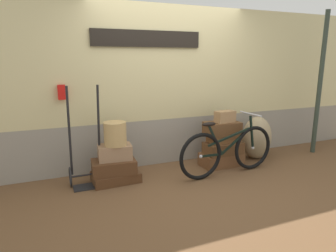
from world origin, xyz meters
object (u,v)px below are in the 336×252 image
(luggage_trolley, at_px, (87,162))
(burlap_sack, at_px, (257,138))
(suitcase_5, at_px, (224,138))
(suitcase_7, at_px, (225,117))
(suitcase_0, at_px, (116,177))
(suitcase_1, at_px, (114,166))
(suitcase_2, at_px, (115,152))
(suitcase_6, at_px, (222,129))
(wicker_basket, at_px, (115,134))
(suitcase_3, at_px, (221,159))
(bicycle, at_px, (228,151))
(suitcase_4, at_px, (223,148))

(luggage_trolley, distance_m, burlap_sack, 2.86)
(suitcase_5, xyz_separation_m, suitcase_7, (-0.02, -0.03, 0.36))
(suitcase_7, bearing_deg, luggage_trolley, 173.57)
(burlap_sack, bearing_deg, suitcase_5, -175.45)
(suitcase_0, relative_size, luggage_trolley, 0.47)
(suitcase_1, distance_m, suitcase_2, 0.20)
(suitcase_6, xyz_separation_m, wicker_basket, (-1.71, -0.01, 0.08))
(suitcase_2, bearing_deg, suitcase_3, 4.97)
(suitcase_6, distance_m, suitcase_7, 0.20)
(luggage_trolley, bearing_deg, suitcase_7, -1.37)
(suitcase_0, relative_size, wicker_basket, 1.98)
(suitcase_0, bearing_deg, burlap_sack, -0.65)
(suitcase_5, height_order, suitcase_6, suitcase_6)
(suitcase_2, bearing_deg, suitcase_1, -130.17)
(suitcase_0, bearing_deg, suitcase_7, -2.76)
(suitcase_5, distance_m, bicycle, 0.42)
(suitcase_6, height_order, suitcase_7, suitcase_7)
(suitcase_0, bearing_deg, bicycle, -14.84)
(suitcase_6, relative_size, wicker_basket, 1.70)
(suitcase_6, relative_size, suitcase_7, 1.78)
(suitcase_5, relative_size, bicycle, 0.31)
(suitcase_2, height_order, suitcase_6, suitcase_6)
(suitcase_3, xyz_separation_m, suitcase_7, (0.03, -0.02, 0.70))
(suitcase_1, xyz_separation_m, wicker_basket, (0.04, 0.01, 0.46))
(suitcase_3, bearing_deg, suitcase_6, 114.84)
(suitcase_3, relative_size, suitcase_5, 1.31)
(wicker_basket, bearing_deg, suitcase_7, -0.46)
(suitcase_0, distance_m, wicker_basket, 0.63)
(suitcase_3, distance_m, burlap_sack, 0.80)
(suitcase_6, bearing_deg, suitcase_5, 17.11)
(suitcase_2, height_order, luggage_trolley, luggage_trolley)
(suitcase_5, relative_size, burlap_sack, 0.69)
(suitcase_1, distance_m, suitcase_6, 1.79)
(suitcase_2, distance_m, suitcase_6, 1.73)
(suitcase_2, xyz_separation_m, bicycle, (1.60, -0.37, -0.06))
(bicycle, bearing_deg, suitcase_0, 167.67)
(suitcase_0, xyz_separation_m, suitcase_2, (0.00, 0.02, 0.36))
(suitcase_7, bearing_deg, burlap_sack, 1.94)
(suitcase_7, height_order, wicker_basket, suitcase_7)
(suitcase_6, height_order, bicycle, bicycle)
(suitcase_3, bearing_deg, suitcase_1, 179.42)
(suitcase_6, distance_m, burlap_sack, 0.79)
(suitcase_1, height_order, suitcase_4, suitcase_4)
(suitcase_5, relative_size, suitcase_7, 1.63)
(suitcase_6, xyz_separation_m, bicycle, (-0.12, -0.36, -0.25))
(suitcase_0, distance_m, suitcase_5, 1.82)
(suitcase_2, xyz_separation_m, burlap_sack, (2.47, 0.06, -0.06))
(suitcase_1, relative_size, suitcase_3, 0.90)
(suitcase_3, relative_size, suitcase_7, 2.13)
(suitcase_1, relative_size, bicycle, 0.36)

